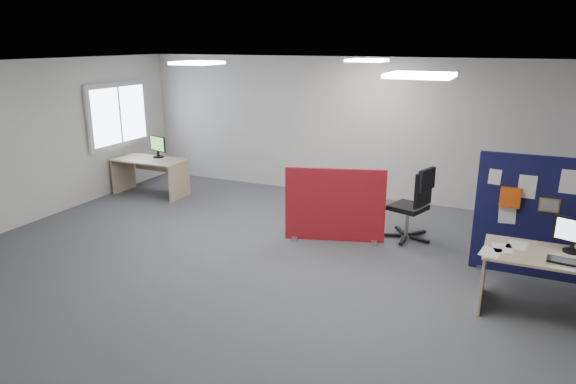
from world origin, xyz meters
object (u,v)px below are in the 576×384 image
(main_desk, at_px, (567,270))
(office_chair, at_px, (416,200))
(monitor_second, at_px, (158,146))
(second_desk, at_px, (151,168))
(navy_divider, at_px, (554,220))
(red_divider, at_px, (335,206))
(monitor_main, at_px, (574,234))

(main_desk, relative_size, office_chair, 1.53)
(monitor_second, bearing_deg, second_desk, -92.81)
(navy_divider, relative_size, monitor_second, 4.21)
(main_desk, bearing_deg, red_divider, 159.95)
(monitor_main, relative_size, second_desk, 0.30)
(monitor_second, xyz_separation_m, office_chair, (5.23, -0.55, -0.31))
(navy_divider, height_order, office_chair, navy_divider)
(second_desk, bearing_deg, navy_divider, -8.12)
(monitor_main, bearing_deg, red_divider, -178.34)
(red_divider, bearing_deg, office_chair, 7.48)
(navy_divider, xyz_separation_m, second_desk, (-7.14, 1.02, -0.27))
(monitor_second, bearing_deg, main_desk, 0.98)
(navy_divider, relative_size, office_chair, 1.70)
(main_desk, height_order, red_divider, red_divider)
(red_divider, distance_m, monitor_second, 4.26)
(monitor_main, bearing_deg, office_chair, 162.45)
(office_chair, bearing_deg, monitor_main, -18.12)
(navy_divider, bearing_deg, second_desk, 171.88)
(main_desk, relative_size, monitor_second, 3.77)
(main_desk, distance_m, monitor_second, 7.53)
(office_chair, bearing_deg, red_divider, -137.02)
(monitor_main, height_order, second_desk, monitor_main)
(red_divider, relative_size, monitor_second, 3.18)
(main_desk, distance_m, office_chair, 2.55)
(monitor_main, bearing_deg, monitor_second, -176.44)
(navy_divider, distance_m, second_desk, 7.22)
(monitor_main, distance_m, second_desk, 7.53)
(monitor_main, relative_size, red_divider, 0.29)
(red_divider, bearing_deg, monitor_main, -34.42)
(office_chair, bearing_deg, monitor_second, -167.20)
(monitor_main, bearing_deg, navy_divider, 118.74)
(monitor_main, height_order, office_chair, office_chair)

